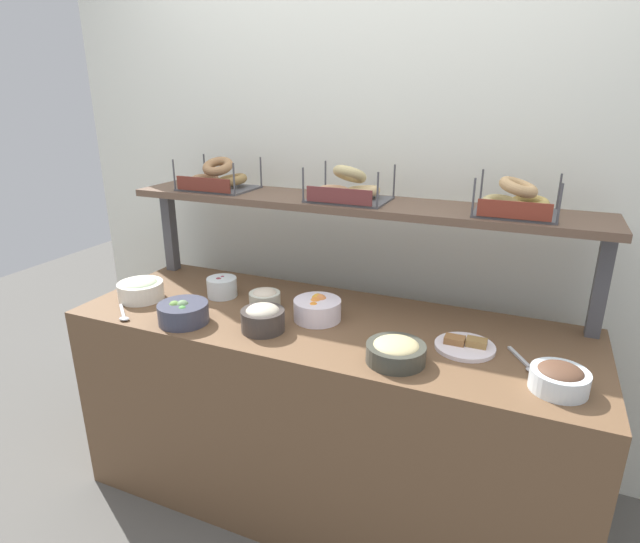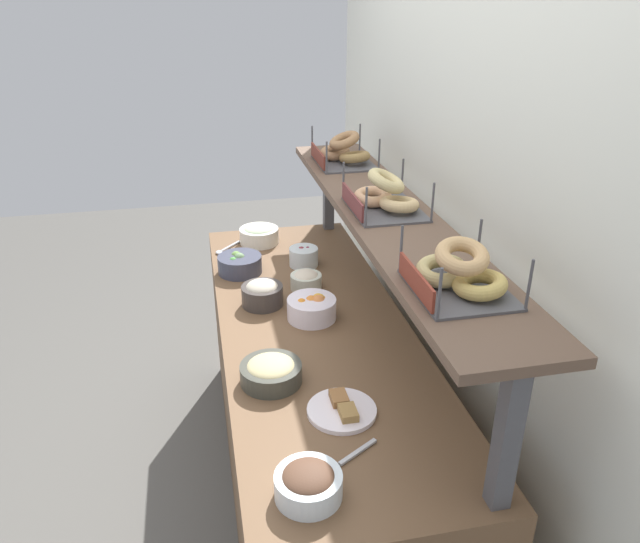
# 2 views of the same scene
# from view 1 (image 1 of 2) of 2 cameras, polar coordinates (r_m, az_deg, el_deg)

# --- Properties ---
(ground_plane) EXTENTS (8.00, 8.00, 0.00)m
(ground_plane) POSITION_cam_1_polar(r_m,az_deg,el_deg) (2.50, 0.57, -23.48)
(ground_plane) COLOR #595651
(back_wall) EXTENTS (3.23, 0.06, 2.40)m
(back_wall) POSITION_cam_1_polar(r_m,az_deg,el_deg) (2.40, 5.79, 7.25)
(back_wall) COLOR white
(back_wall) RESTS_ON ground_plane
(deli_counter) EXTENTS (2.03, 0.70, 0.85)m
(deli_counter) POSITION_cam_1_polar(r_m,az_deg,el_deg) (2.23, 0.61, -15.45)
(deli_counter) COLOR brown
(deli_counter) RESTS_ON ground_plane
(shelf_riser_left) EXTENTS (0.05, 0.05, 0.40)m
(shelf_riser_left) POSITION_cam_1_polar(r_m,az_deg,el_deg) (2.65, -16.37, 4.36)
(shelf_riser_left) COLOR #4C4C51
(shelf_riser_left) RESTS_ON deli_counter
(shelf_riser_right) EXTENTS (0.05, 0.05, 0.40)m
(shelf_riser_right) POSITION_cam_1_polar(r_m,az_deg,el_deg) (2.08, 28.85, -1.32)
(shelf_riser_right) COLOR #4C4C51
(shelf_riser_right) RESTS_ON deli_counter
(upper_shelf) EXTENTS (1.99, 0.32, 0.03)m
(upper_shelf) POSITION_cam_1_polar(r_m,az_deg,el_deg) (2.13, 3.52, 7.54)
(upper_shelf) COLOR brown
(upper_shelf) RESTS_ON shelf_riser_left
(bowl_tuna_salad) EXTENTS (0.17, 0.17, 0.10)m
(bowl_tuna_salad) POSITION_cam_1_polar(r_m,az_deg,el_deg) (1.94, -6.39, -5.14)
(bowl_tuna_salad) COLOR #3F3834
(bowl_tuna_salad) RESTS_ON deli_counter
(bowl_fruit_salad) EXTENTS (0.19, 0.19, 0.10)m
(bowl_fruit_salad) POSITION_cam_1_polar(r_m,az_deg,el_deg) (2.02, -0.30, -4.14)
(bowl_fruit_salad) COLOR white
(bowl_fruit_salad) RESTS_ON deli_counter
(bowl_scallion_spread) EXTENTS (0.19, 0.19, 0.10)m
(bowl_scallion_spread) POSITION_cam_1_polar(r_m,az_deg,el_deg) (2.34, -19.37, -1.82)
(bowl_scallion_spread) COLOR white
(bowl_scallion_spread) RESTS_ON deli_counter
(bowl_hummus) EXTENTS (0.20, 0.20, 0.08)m
(bowl_hummus) POSITION_cam_1_polar(r_m,az_deg,el_deg) (1.73, 8.45, -8.77)
(bowl_hummus) COLOR #404138
(bowl_hummus) RESTS_ON deli_counter
(bowl_beet_salad) EXTENTS (0.13, 0.13, 0.09)m
(bowl_beet_salad) POSITION_cam_1_polar(r_m,az_deg,el_deg) (2.28, -10.88, -1.68)
(bowl_beet_salad) COLOR white
(bowl_beet_salad) RESTS_ON deli_counter
(bowl_potato_salad) EXTENTS (0.13, 0.13, 0.08)m
(bowl_potato_salad) POSITION_cam_1_polar(r_m,az_deg,el_deg) (2.14, -6.18, -2.96)
(bowl_potato_salad) COLOR silver
(bowl_potato_salad) RESTS_ON deli_counter
(bowl_chocolate_spread) EXTENTS (0.17, 0.17, 0.08)m
(bowl_chocolate_spread) POSITION_cam_1_polar(r_m,az_deg,el_deg) (1.72, 25.14, -10.70)
(bowl_chocolate_spread) COLOR white
(bowl_chocolate_spread) RESTS_ON deli_counter
(bowl_veggie_mix) EXTENTS (0.19, 0.19, 0.09)m
(bowl_veggie_mix) POSITION_cam_1_polar(r_m,az_deg,el_deg) (2.06, -15.02, -4.43)
(bowl_veggie_mix) COLOR #3F4153
(bowl_veggie_mix) RESTS_ON deli_counter
(serving_plate_white) EXTENTS (0.21, 0.21, 0.04)m
(serving_plate_white) POSITION_cam_1_polar(r_m,az_deg,el_deg) (1.88, 15.86, -7.95)
(serving_plate_white) COLOR white
(serving_plate_white) RESTS_ON deli_counter
(serving_spoon_near_plate) EXTENTS (0.11, 0.16, 0.01)m
(serving_spoon_near_plate) POSITION_cam_1_polar(r_m,az_deg,el_deg) (1.84, 22.04, -9.52)
(serving_spoon_near_plate) COLOR #B7B7BC
(serving_spoon_near_plate) RESTS_ON deli_counter
(serving_spoon_by_edge) EXTENTS (0.15, 0.13, 0.01)m
(serving_spoon_by_edge) POSITION_cam_1_polar(r_m,az_deg,el_deg) (2.20, -21.08, -4.56)
(serving_spoon_by_edge) COLOR #B7B7BC
(serving_spoon_by_edge) RESTS_ON deli_counter
(bagel_basket_everything) EXTENTS (0.32, 0.26, 0.15)m
(bagel_basket_everything) POSITION_cam_1_polar(r_m,az_deg,el_deg) (2.41, -11.33, 10.11)
(bagel_basket_everything) COLOR #4C4C51
(bagel_basket_everything) RESTS_ON upper_shelf
(bagel_basket_plain) EXTENTS (0.32, 0.26, 0.16)m
(bagel_basket_plain) POSITION_cam_1_polar(r_m,az_deg,el_deg) (2.11, 3.22, 9.17)
(bagel_basket_plain) COLOR #4C4C51
(bagel_basket_plain) RESTS_ON upper_shelf
(bagel_basket_sesame) EXTENTS (0.29, 0.25, 0.14)m
(bagel_basket_sesame) POSITION_cam_1_polar(r_m,az_deg,el_deg) (1.99, 21.01, 7.30)
(bagel_basket_sesame) COLOR #4C4C51
(bagel_basket_sesame) RESTS_ON upper_shelf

